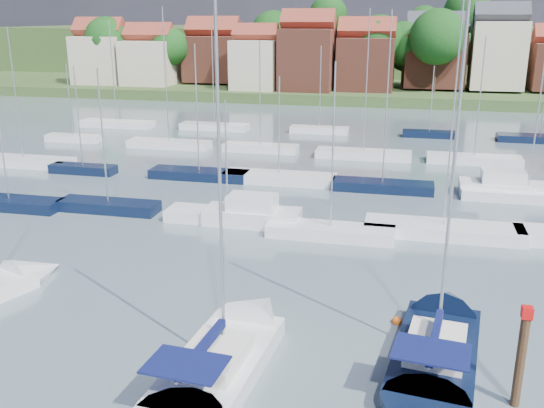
# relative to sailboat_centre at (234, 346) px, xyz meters

# --- Properties ---
(ground) EXTENTS (260.00, 260.00, 0.00)m
(ground) POSITION_rel_sailboat_centre_xyz_m (1.58, 37.39, -0.35)
(ground) COLOR #475460
(ground) RESTS_ON ground
(sailboat_centre) EXTENTS (4.38, 13.16, 17.51)m
(sailboat_centre) POSITION_rel_sailboat_centre_xyz_m (0.00, 0.00, 0.00)
(sailboat_centre) COLOR silver
(sailboat_centre) RESTS_ON ground
(sailboat_navy) EXTENTS (5.01, 13.26, 17.84)m
(sailboat_navy) POSITION_rel_sailboat_centre_xyz_m (9.10, 2.96, 0.00)
(sailboat_navy) COLOR black
(sailboat_navy) RESTS_ON ground
(timber_piling) EXTENTS (0.40, 0.40, 6.52)m
(timber_piling) POSITION_rel_sailboat_centre_xyz_m (11.84, -1.24, 0.85)
(timber_piling) COLOR #4C331E
(timber_piling) RESTS_ON ground
(buoy_c) EXTENTS (0.50, 0.50, 0.50)m
(buoy_c) POSITION_rel_sailboat_centre_xyz_m (-2.07, -2.92, -0.35)
(buoy_c) COLOR #D85914
(buoy_c) RESTS_ON ground
(buoy_e) EXTENTS (0.48, 0.48, 0.48)m
(buoy_e) POSITION_rel_sailboat_centre_xyz_m (7.11, 4.52, -0.35)
(buoy_e) COLOR #D85914
(buoy_e) RESTS_ON ground
(marina_field) EXTENTS (79.62, 41.41, 15.93)m
(marina_field) POSITION_rel_sailboat_centre_xyz_m (3.49, 32.53, 0.08)
(marina_field) COLOR silver
(marina_field) RESTS_ON ground
(far_shore_town) EXTENTS (212.46, 90.00, 22.27)m
(far_shore_town) POSITION_rel_sailboat_centre_xyz_m (3.81, 130.05, 4.26)
(far_shore_town) COLOR #3B592C
(far_shore_town) RESTS_ON ground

